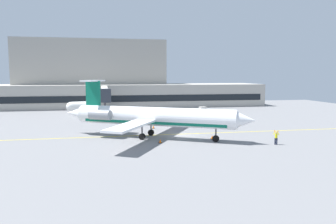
{
  "coord_description": "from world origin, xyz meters",
  "views": [
    {
      "loc": [
        -11.51,
        -47.17,
        8.95
      ],
      "look_at": [
        -1.36,
        4.67,
        3.0
      ],
      "focal_mm": 35.42,
      "sensor_mm": 36.0,
      "label": 1
    }
  ],
  "objects_px": {
    "baggage_tug": "(151,113)",
    "fuel_tank": "(82,107)",
    "regional_jet": "(151,117)",
    "marshaller": "(276,137)",
    "pushback_tractor": "(202,111)"
  },
  "relations": [
    {
      "from": "regional_jet",
      "to": "baggage_tug",
      "type": "bearing_deg",
      "value": 81.7
    },
    {
      "from": "baggage_tug",
      "to": "pushback_tractor",
      "type": "height_order",
      "value": "baggage_tug"
    },
    {
      "from": "baggage_tug",
      "to": "fuel_tank",
      "type": "xyz_separation_m",
      "value": [
        -14.81,
        12.37,
        0.49
      ]
    },
    {
      "from": "fuel_tank",
      "to": "marshaller",
      "type": "xyz_separation_m",
      "value": [
        26.73,
        -41.84,
        -0.55
      ]
    },
    {
      "from": "regional_jet",
      "to": "fuel_tank",
      "type": "distance_m",
      "value": 36.13
    },
    {
      "from": "fuel_tank",
      "to": "regional_jet",
      "type": "bearing_deg",
      "value": -71.2
    },
    {
      "from": "baggage_tug",
      "to": "marshaller",
      "type": "xyz_separation_m",
      "value": [
        11.92,
        -29.47,
        -0.06
      ]
    },
    {
      "from": "regional_jet",
      "to": "fuel_tank",
      "type": "xyz_separation_m",
      "value": [
        -11.63,
        34.17,
        -1.57
      ]
    },
    {
      "from": "baggage_tug",
      "to": "regional_jet",
      "type": "bearing_deg",
      "value": -98.3
    },
    {
      "from": "regional_jet",
      "to": "marshaller",
      "type": "height_order",
      "value": "regional_jet"
    },
    {
      "from": "regional_jet",
      "to": "baggage_tug",
      "type": "xyz_separation_m",
      "value": [
        3.18,
        21.8,
        -2.06
      ]
    },
    {
      "from": "baggage_tug",
      "to": "fuel_tank",
      "type": "height_order",
      "value": "fuel_tank"
    },
    {
      "from": "pushback_tractor",
      "to": "marshaller",
      "type": "bearing_deg",
      "value": -89.23
    },
    {
      "from": "pushback_tractor",
      "to": "marshaller",
      "type": "distance_m",
      "value": 31.48
    },
    {
      "from": "baggage_tug",
      "to": "fuel_tank",
      "type": "distance_m",
      "value": 19.31
    }
  ]
}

